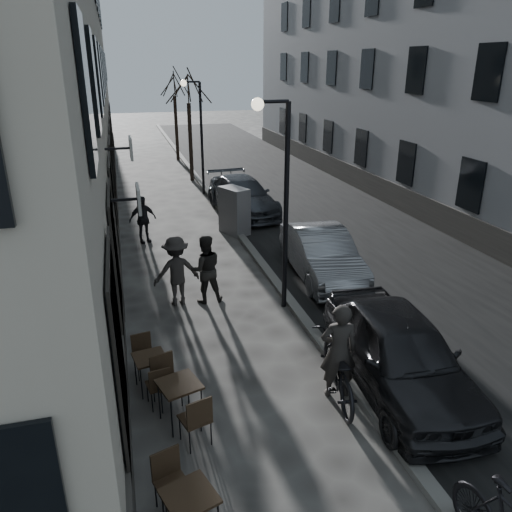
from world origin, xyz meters
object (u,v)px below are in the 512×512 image
bicycle (337,368)px  tree_near (188,87)px  bistro_set_b (180,399)px  streetlamp_far (197,125)px  utility_cabinet (234,211)px  pedestrian_mid (176,271)px  pedestrian_far (143,220)px  car_near (399,352)px  streetlamp_near (280,184)px  tree_far (174,82)px  pedestrian_near (205,269)px  car_mid (322,254)px  bistro_set_c (151,369)px  car_far (242,196)px

bicycle → tree_near: bearing=-79.8°
bistro_set_b → streetlamp_far: bearing=62.7°
utility_cabinet → pedestrian_mid: 5.79m
streetlamp_far → pedestrian_far: size_ratio=3.13×
tree_near → pedestrian_far: size_ratio=3.51×
pedestrian_mid → car_near: pedestrian_mid is taller
pedestrian_mid → car_near: 5.85m
pedestrian_far → car_near: (4.12, -9.64, -0.05)m
streetlamp_near → tree_near: size_ratio=0.89×
tree_far → car_near: (1.10, -24.78, -3.90)m
streetlamp_near → bistro_set_b: (-2.91, -3.71, -2.68)m
pedestrian_far → bicycle: bearing=-92.2°
tree_far → pedestrian_far: 15.90m
bistro_set_b → bicycle: size_ratio=0.76×
tree_far → bicycle: (-0.10, -24.69, -4.09)m
bicycle → pedestrian_near: size_ratio=1.21×
tree_far → car_mid: tree_far is taller
bicycle → bistro_set_c: bearing=-7.5°
tree_near → car_mid: (1.72, -13.50, -3.96)m
tree_far → car_mid: 19.97m
tree_far → pedestrian_mid: bearing=-97.0°
tree_far → bistro_set_c: bearing=-98.2°
pedestrian_near → bicycle: bearing=110.2°
streetlamp_far → pedestrian_mid: bearing=-102.2°
car_mid → pedestrian_far: bearing=141.6°
tree_near → utility_cabinet: size_ratio=3.40×
bistro_set_b → car_near: car_near is taller
utility_cabinet → car_near: (0.90, -9.77, -0.08)m
bistro_set_b → utility_cabinet: (3.19, 9.70, 0.35)m
car_far → car_mid: bearing=-89.7°
tree_far → pedestrian_mid: size_ratio=3.14×
bistro_set_c → bicycle: bicycle is taller
pedestrian_far → streetlamp_far: bearing=45.2°
streetlamp_far → pedestrian_far: (-2.95, -6.13, -2.35)m
pedestrian_far → car_mid: pedestrian_far is taller
car_mid → car_far: bearing=99.3°
tree_near → pedestrian_mid: (-2.48, -14.14, -3.75)m
pedestrian_near → car_mid: size_ratio=0.42×
utility_cabinet → car_mid: size_ratio=0.39×
bicycle → car_mid: size_ratio=0.51×
pedestrian_far → car_near: bearing=-86.0°
tree_far → car_far: bearing=-85.0°
bistro_set_c → tree_far: bearing=71.4°
pedestrian_mid → bicycle: bearing=110.4°
tree_near → pedestrian_near: bearing=-97.0°
tree_far → streetlamp_near: bearing=-90.2°
tree_near → car_near: 19.21m
streetlamp_near → bistro_set_c: size_ratio=3.48×
streetlamp_far → pedestrian_far: streetlamp_far is taller
streetlamp_near → bistro_set_b: streetlamp_near is taller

